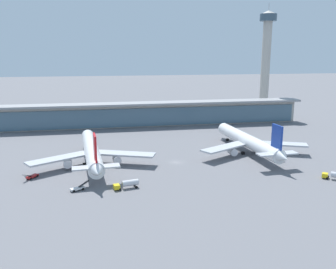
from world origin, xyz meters
TOP-DOWN VIEW (x-y plane):
  - ground_plane at (0.00, 0.00)m, footprint 1200.00×1200.00m
  - airliner_left_stand at (-34.80, 3.64)m, footprint 51.60×67.31m
  - airliner_centre_stand at (35.94, 7.53)m, footprint 51.68×67.28m
  - service_truck_near_nose_yellow at (53.00, -32.53)m, footprint 8.07×7.21m
  - service_truck_under_wing_yellow at (-22.64, -26.78)m, footprint 8.88×4.01m
  - service_truck_mid_apron_red at (-56.51, -9.86)m, footprint 4.94×6.39m
  - service_truck_by_tail_blue at (44.45, -7.51)m, footprint 3.20×2.37m
  - service_truck_on_taxiway_white at (-39.15, -25.42)m, footprint 6.64×4.40m
  - terminal_building at (0.00, 79.50)m, footprint 199.11×12.80m
  - control_tower at (90.23, 107.13)m, footprint 12.00×12.00m

SIDE VIEW (x-z plane):
  - ground_plane at x=0.00m, z-range 0.00..0.00m
  - service_truck_mid_apron_red at x=-56.51m, z-range -0.54..2.16m
  - service_truck_on_taxiway_white at x=-39.15m, z-range -0.54..2.16m
  - service_truck_by_tail_blue at x=44.45m, z-range -0.15..1.90m
  - service_truck_near_nose_yellow at x=53.00m, z-range 0.23..3.18m
  - service_truck_under_wing_yellow at x=-22.64m, z-range 0.23..3.18m
  - airliner_left_stand at x=-34.80m, z-range -3.32..14.60m
  - airliner_centre_stand at x=35.94m, z-range -3.32..14.60m
  - terminal_building at x=0.00m, z-range 0.27..15.47m
  - control_tower at x=90.23m, z-range 3.46..83.32m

